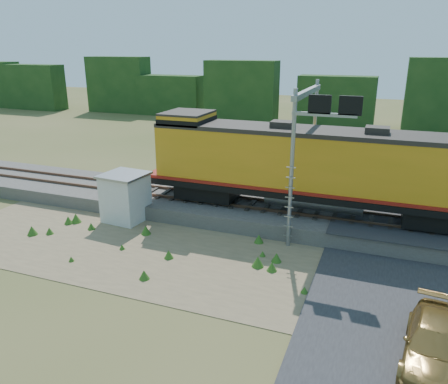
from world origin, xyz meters
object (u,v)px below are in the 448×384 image
at_px(locomotive, 311,166).
at_px(shed, 126,197).
at_px(signal_gantry, 311,124).
at_px(car, 436,345).

bearing_deg(locomotive, shed, -163.94).
relative_size(signal_gantry, car, 1.69).
xyz_separation_m(signal_gantry, car, (5.57, -8.58, -4.89)).
relative_size(locomotive, car, 4.19).
bearing_deg(signal_gantry, locomotive, 89.82).
bearing_deg(locomotive, signal_gantry, -90.18).
relative_size(shed, car, 0.60).
bearing_deg(shed, signal_gantry, 17.23).
distance_m(shed, signal_gantry, 10.52).
height_order(locomotive, car, locomotive).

